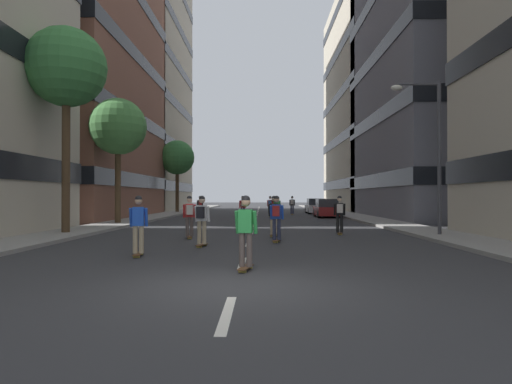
{
  "coord_description": "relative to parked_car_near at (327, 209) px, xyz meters",
  "views": [
    {
      "loc": [
        0.53,
        -8.71,
        1.76
      ],
      "look_at": [
        0.0,
        27.9,
        2.1
      ],
      "focal_mm": 31.49,
      "sensor_mm": 36.0,
      "label": 1
    }
  ],
  "objects": [
    {
      "name": "skater_5",
      "position": [
        -4.06,
        8.65,
        0.29
      ],
      "size": [
        0.56,
        0.92,
        1.78
      ],
      "color": "brown",
      "rests_on": "ground_plane"
    },
    {
      "name": "streetlamp_right",
      "position": [
        1.84,
        -18.16,
        3.44
      ],
      "size": [
        2.13,
        0.3,
        6.5
      ],
      "color": "#3F3F44",
      "rests_on": "sidewalk_right"
    },
    {
      "name": "skater_6",
      "position": [
        -10.58,
        0.26,
        0.32
      ],
      "size": [
        0.57,
        0.92,
        1.78
      ],
      "color": "brown",
      "rests_on": "ground_plane"
    },
    {
      "name": "skater_0",
      "position": [
        -4.67,
        1.01,
        0.32
      ],
      "size": [
        0.55,
        0.92,
        1.78
      ],
      "color": "brown",
      "rests_on": "ground_plane"
    },
    {
      "name": "skater_2",
      "position": [
        -8.95,
        -24.31,
        0.29
      ],
      "size": [
        0.55,
        0.92,
        1.78
      ],
      "color": "brown",
      "rests_on": "ground_plane"
    },
    {
      "name": "skater_10",
      "position": [
        -4.82,
        -17.73,
        0.29
      ],
      "size": [
        0.57,
        0.92,
        1.78
      ],
      "color": "brown",
      "rests_on": "ground_plane"
    },
    {
      "name": "skater_4",
      "position": [
        -6.83,
        -3.25,
        0.32
      ],
      "size": [
        0.56,
        0.92,
        1.78
      ],
      "color": "brown",
      "rests_on": "ground_plane"
    },
    {
      "name": "sidewalk_left",
      "position": [
        -14.17,
        3.75,
        -0.63
      ],
      "size": [
        2.51,
        79.16,
        0.14
      ],
      "primitive_type": "cube",
      "color": "gray",
      "rests_on": "ground_plane"
    },
    {
      "name": "sidewalk_right",
      "position": [
        2.46,
        3.75,
        -0.63
      ],
      "size": [
        2.51,
        79.16,
        0.14
      ],
      "primitive_type": "cube",
      "color": "gray",
      "rests_on": "ground_plane"
    },
    {
      "name": "skater_12",
      "position": [
        -4.2,
        -2.96,
        0.29
      ],
      "size": [
        0.54,
        0.91,
        1.78
      ],
      "color": "brown",
      "rests_on": "ground_plane"
    },
    {
      "name": "skater_1",
      "position": [
        -2.52,
        5.17,
        0.32
      ],
      "size": [
        0.55,
        0.92,
        1.78
      ],
      "color": "brown",
      "rests_on": "ground_plane"
    },
    {
      "name": "skater_8",
      "position": [
        -1.79,
        -16.73,
        0.32
      ],
      "size": [
        0.55,
        0.92,
        1.78
      ],
      "color": "brown",
      "rests_on": "ground_plane"
    },
    {
      "name": "skater_11",
      "position": [
        -4.79,
        -20.23,
        0.32
      ],
      "size": [
        0.56,
        0.92,
        1.78
      ],
      "color": "brown",
      "rests_on": "ground_plane"
    },
    {
      "name": "ground_plane",
      "position": [
        -5.86,
        0.15,
        -0.7
      ],
      "size": [
        172.7,
        172.7,
        0.0
      ],
      "primitive_type": "plane",
      "color": "#333335"
    },
    {
      "name": "street_tree_near",
      "position": [
        -14.17,
        8.99,
        5.03
      ],
      "size": [
        3.55,
        3.55,
        7.41
      ],
      "color": "#4C3823",
      "rests_on": "sidewalk_left"
    },
    {
      "name": "skater_3",
      "position": [
        -7.44,
        -21.8,
        0.32
      ],
      "size": [
        0.56,
        0.92,
        1.78
      ],
      "color": "brown",
      "rests_on": "ground_plane"
    },
    {
      "name": "street_tree_far",
      "position": [
        -14.17,
        -10.07,
        5.27
      ],
      "size": [
        3.45,
        3.45,
        7.61
      ],
      "color": "#4C3823",
      "rests_on": "sidewalk_left"
    },
    {
      "name": "building_right_mid",
      "position": [
        12.11,
        -0.86,
        11.83
      ],
      "size": [
        16.9,
        19.29,
        24.87
      ],
      "color": "slate",
      "rests_on": "ground_plane"
    },
    {
      "name": "lane_markings",
      "position": [
        -5.86,
        1.87,
        -0.7
      ],
      "size": [
        0.16,
        67.2,
        0.01
      ],
      "color": "silver",
      "rests_on": "ground_plane"
    },
    {
      "name": "skater_9",
      "position": [
        -8.35,
        -18.82,
        0.32
      ],
      "size": [
        0.56,
        0.92,
        1.78
      ],
      "color": "brown",
      "rests_on": "ground_plane"
    },
    {
      "name": "parked_car_near",
      "position": [
        0.0,
        0.0,
        0.0
      ],
      "size": [
        1.82,
        4.4,
        1.52
      ],
      "color": "maroon",
      "rests_on": "ground_plane"
    },
    {
      "name": "street_tree_mid",
      "position": [
        -14.17,
        -17.32,
        6.81
      ],
      "size": [
        3.57,
        3.57,
        9.23
      ],
      "color": "#4C3823",
      "rests_on": "sidewalk_left"
    },
    {
      "name": "building_left_mid",
      "position": [
        -23.82,
        -0.86,
        16.98
      ],
      "size": [
        16.9,
        19.71,
        35.17
      ],
      "color": "brown",
      "rests_on": "ground_plane"
    },
    {
      "name": "building_right_far",
      "position": [
        12.11,
        17.7,
        12.56
      ],
      "size": [
        16.9,
        22.26,
        26.34
      ],
      "color": "#B2A893",
      "rests_on": "ground_plane"
    },
    {
      "name": "skater_7",
      "position": [
        -5.72,
        -26.74,
        0.29
      ],
      "size": [
        0.56,
        0.92,
        1.78
      ],
      "color": "brown",
      "rests_on": "ground_plane"
    },
    {
      "name": "building_left_far",
      "position": [
        -23.82,
        17.7,
        16.26
      ],
      "size": [
        16.9,
        18.36,
        33.74
      ],
      "color": "#B2A893",
      "rests_on": "ground_plane"
    },
    {
      "name": "parked_car_mid",
      "position": [
        0.0,
        7.58,
        0.0
      ],
      "size": [
        1.82,
        4.4,
        1.52
      ],
      "color": "silver",
      "rests_on": "ground_plane"
    }
  ]
}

